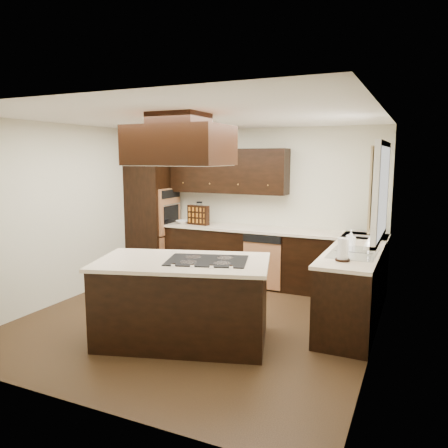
{
  "coord_description": "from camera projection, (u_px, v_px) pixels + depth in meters",
  "views": [
    {
      "loc": [
        2.49,
        -4.65,
        2.04
      ],
      "look_at": [
        0.1,
        0.6,
        1.15
      ],
      "focal_mm": 35.0,
      "sensor_mm": 36.0,
      "label": 1
    }
  ],
  "objects": [
    {
      "name": "window_frame",
      "position": [
        381.0,
        192.0,
        4.91
      ],
      "size": [
        0.06,
        1.32,
        1.12
      ],
      "primitive_type": "cube",
      "color": "white",
      "rests_on": "wall_right"
    },
    {
      "name": "blender_pitcher",
      "position": [
        199.0,
        211.0,
        7.3
      ],
      "size": [
        0.13,
        0.13,
        0.26
      ],
      "primitive_type": "cone",
      "color": "silver",
      "rests_on": "blender_base"
    },
    {
      "name": "curtain_left",
      "position": [
        372.0,
        190.0,
        4.55
      ],
      "size": [
        0.02,
        0.34,
        0.9
      ],
      "primitive_type": "cube",
      "color": "beige",
      "rests_on": "wall_right"
    },
    {
      "name": "wall_back",
      "position": [
        256.0,
        205.0,
        7.22
      ],
      "size": [
        4.2,
        0.02,
        2.5
      ],
      "primitive_type": "cube",
      "color": "beige",
      "rests_on": "ground"
    },
    {
      "name": "sink_rim",
      "position": [
        354.0,
        253.0,
        5.13
      ],
      "size": [
        0.52,
        0.84,
        0.01
      ],
      "primitive_type": "cube",
      "color": "silver",
      "rests_on": "countertop_right"
    },
    {
      "name": "oven_column",
      "position": [
        153.0,
        214.0,
        7.62
      ],
      "size": [
        0.65,
        0.75,
        2.12
      ],
      "primitive_type": "cube",
      "color": "black",
      "rests_on": "floor"
    },
    {
      "name": "spice_rack",
      "position": [
        198.0,
        215.0,
        7.25
      ],
      "size": [
        0.4,
        0.15,
        0.32
      ],
      "primitive_type": "cube",
      "rotation": [
        0.0,
        0.0,
        -0.14
      ],
      "color": "black",
      "rests_on": "countertop_back"
    },
    {
      "name": "mixing_bowl",
      "position": [
        183.0,
        222.0,
        7.4
      ],
      "size": [
        0.27,
        0.27,
        0.06
      ],
      "primitive_type": "imported",
      "rotation": [
        0.0,
        0.0,
        -0.2
      ],
      "color": "white",
      "rests_on": "countertop_back"
    },
    {
      "name": "wall_right",
      "position": [
        378.0,
        235.0,
        4.46
      ],
      "size": [
        0.02,
        4.2,
        2.5
      ],
      "primitive_type": "cube",
      "color": "beige",
      "rests_on": "ground"
    },
    {
      "name": "ceiling",
      "position": [
        195.0,
        116.0,
        5.13
      ],
      "size": [
        4.2,
        4.2,
        0.02
      ],
      "primitive_type": "cube",
      "color": "white",
      "rests_on": "ground"
    },
    {
      "name": "wall_left",
      "position": [
        65.0,
        213.0,
        6.19
      ],
      "size": [
        0.02,
        4.2,
        2.5
      ],
      "primitive_type": "cube",
      "color": "beige",
      "rests_on": "ground"
    },
    {
      "name": "hood_duct",
      "position": [
        179.0,
        119.0,
        4.61
      ],
      "size": [
        0.55,
        0.5,
        0.13
      ],
      "primitive_type": "cube",
      "color": "black",
      "rests_on": "ceiling"
    },
    {
      "name": "cooktop",
      "position": [
        207.0,
        260.0,
        4.73
      ],
      "size": [
        0.99,
        0.79,
        0.01
      ],
      "primitive_type": "cube",
      "rotation": [
        0.0,
        0.0,
        0.29
      ],
      "color": "black",
      "rests_on": "island_top"
    },
    {
      "name": "wall_front",
      "position": [
        70.0,
        258.0,
        3.43
      ],
      "size": [
        4.2,
        0.02,
        2.5
      ],
      "primitive_type": "cube",
      "color": "beige",
      "rests_on": "ground"
    },
    {
      "name": "floor",
      "position": [
        197.0,
        321.0,
        5.52
      ],
      "size": [
        4.2,
        4.2,
        0.02
      ],
      "primitive_type": "cube",
      "color": "#50361D",
      "rests_on": "ground"
    },
    {
      "name": "upper_cabinets",
      "position": [
        228.0,
        171.0,
        7.15
      ],
      "size": [
        2.0,
        0.34,
        0.72
      ],
      "primitive_type": "cube",
      "color": "black",
      "rests_on": "wall_back"
    },
    {
      "name": "soap_bottle",
      "position": [
        351.0,
        238.0,
        5.54
      ],
      "size": [
        0.11,
        0.11,
        0.21
      ],
      "primitive_type": "imported",
      "rotation": [
        0.0,
        0.0,
        -0.21
      ],
      "color": "white",
      "rests_on": "countertop_right"
    },
    {
      "name": "blender_base",
      "position": [
        200.0,
        221.0,
        7.33
      ],
      "size": [
        0.15,
        0.15,
        0.1
      ],
      "primitive_type": "cylinder",
      "color": "silver",
      "rests_on": "countertop_back"
    },
    {
      "name": "window_pane",
      "position": [
        384.0,
        192.0,
        4.9
      ],
      "size": [
        0.0,
        1.2,
        1.0
      ],
      "primitive_type": "cube",
      "color": "white",
      "rests_on": "wall_right"
    },
    {
      "name": "paper_towel",
      "position": [
        343.0,
        250.0,
        4.71
      ],
      "size": [
        0.15,
        0.15,
        0.25
      ],
      "primitive_type": "cylinder",
      "rotation": [
        0.0,
        0.0,
        -0.35
      ],
      "color": "white",
      "rests_on": "countertop_right"
    },
    {
      "name": "island",
      "position": [
        183.0,
        302.0,
        4.84
      ],
      "size": [
        2.02,
        1.47,
        0.88
      ],
      "primitive_type": "cube",
      "rotation": [
        0.0,
        0.0,
        0.29
      ],
      "color": "black",
      "rests_on": "floor"
    },
    {
      "name": "base_cabinets_back",
      "position": [
        251.0,
        257.0,
        7.05
      ],
      "size": [
        2.93,
        0.6,
        0.88
      ],
      "primitive_type": "cube",
      "color": "black",
      "rests_on": "floor"
    },
    {
      "name": "base_cabinets_right",
      "position": [
        356.0,
        285.0,
        5.52
      ],
      "size": [
        0.6,
        2.4,
        0.88
      ],
      "primitive_type": "cube",
      "color": "black",
      "rests_on": "floor"
    },
    {
      "name": "island_top",
      "position": [
        182.0,
        262.0,
        4.77
      ],
      "size": [
        2.1,
        1.55,
        0.04
      ],
      "primitive_type": "cube",
      "rotation": [
        0.0,
        0.0,
        0.29
      ],
      "color": "beige",
      "rests_on": "island"
    },
    {
      "name": "countertop_back",
      "position": [
        251.0,
        229.0,
        6.97
      ],
      "size": [
        2.93,
        0.63,
        0.04
      ],
      "primitive_type": "cube",
      "color": "beige",
      "rests_on": "base_cabinets_back"
    },
    {
      "name": "wall_oven_face",
      "position": [
        170.0,
        211.0,
        7.46
      ],
      "size": [
        0.05,
        0.62,
        0.78
      ],
      "primitive_type": "cube",
      "color": "#BC794B",
      "rests_on": "oven_column"
    },
    {
      "name": "dishwasher_front",
      "position": [
        262.0,
        265.0,
        6.68
      ],
      "size": [
        0.6,
        0.05,
        0.72
      ],
      "primitive_type": "cube",
      "color": "#BC794B",
      "rests_on": "floor"
    },
    {
      "name": "countertop_right",
      "position": [
        356.0,
        249.0,
        5.46
      ],
      "size": [
        0.63,
        2.4,
        0.04
      ],
      "primitive_type": "cube",
      "color": "beige",
      "rests_on": "base_cabinets_right"
    },
    {
      "name": "range_hood",
      "position": [
        179.0,
        145.0,
        4.65
      ],
      "size": [
        1.05,
        0.72,
        0.42
      ],
      "primitive_type": "cube",
      "color": "black",
      "rests_on": "ceiling"
    },
    {
      "name": "curtain_right",
      "position": [
        379.0,
        185.0,
        5.31
      ],
      "size": [
        0.02,
        0.34,
        0.9
      ],
      "primitive_type": "cube",
      "color": "beige",
      "rests_on": "wall_right"
    }
  ]
}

